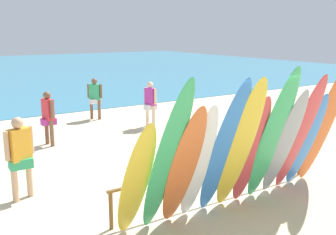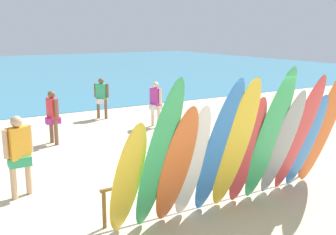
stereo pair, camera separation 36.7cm
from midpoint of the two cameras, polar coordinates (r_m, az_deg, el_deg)
name	(u,v)px [view 2 (the right image)]	position (r m, az deg, el deg)	size (l,w,h in m)	color
ground	(44,97)	(20.46, -16.94, 2.82)	(60.00, 60.00, 0.00)	beige
surfboard_rack	(218,170)	(7.79, 8.54, -7.58)	(4.81, 0.07, 0.70)	brown
surfboard_yellow_0	(127,181)	(6.07, -4.15, -9.14)	(0.50, 0.08, 2.13)	yellow
surfboard_green_1	(158,160)	(6.00, 0.33, -6.11)	(0.49, 0.06, 2.84)	#38B266
surfboard_orange_2	(176,168)	(6.33, 2.84, -7.30)	(0.55, 0.08, 2.34)	orange
surfboard_white_3	(192,164)	(6.57, 5.09, -6.76)	(0.46, 0.07, 2.28)	white
surfboard_blue_4	(218,150)	(6.70, 8.80, -4.65)	(0.55, 0.07, 2.73)	#337AD1
surfboard_yellow_5	(235,147)	(6.90, 11.17, -4.25)	(0.55, 0.07, 2.73)	yellow
surfboard_red_6	(247,152)	(7.31, 12.78, -4.96)	(0.50, 0.06, 2.27)	#D13D42
surfboard_green_7	(269,138)	(7.41, 15.77, -2.83)	(0.56, 0.07, 2.83)	#38B266
surfboard_grey_8	(282,145)	(7.79, 17.45, -3.83)	(0.49, 0.07, 2.40)	#999EA3
surfboard_red_9	(299,136)	(8.12, 19.62, -2.48)	(0.57, 0.07, 2.63)	#D13D42
surfboard_blue_10	(306,142)	(8.49, 20.51, -3.34)	(0.58, 0.07, 2.18)	#337AD1
surfboard_orange_11	(325,125)	(8.65, 22.84, -0.97)	(0.54, 0.06, 2.89)	orange
beachgoer_near_rack	(53,114)	(11.75, -15.49, 0.55)	(0.41, 0.58, 1.56)	brown
beachgoer_by_water	(156,101)	(13.39, -1.02, 2.40)	(0.40, 0.58, 1.55)	beige
beachgoer_strolling	(102,95)	(14.83, -8.89, 3.18)	(0.44, 0.43, 1.53)	brown
beachgoer_midbeach	(19,151)	(8.15, -19.58, -4.56)	(0.58, 0.35, 1.64)	tan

